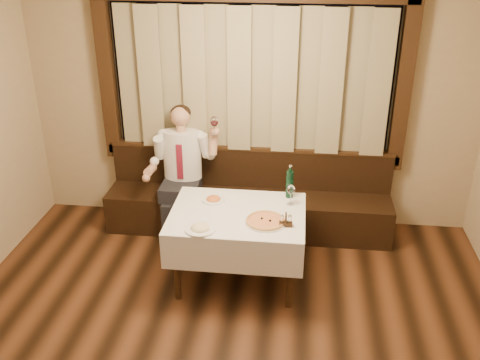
# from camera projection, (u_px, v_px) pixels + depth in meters

# --- Properties ---
(room) EXTENTS (5.01, 6.01, 2.81)m
(room) POSITION_uv_depth(u_px,v_px,m) (226.00, 173.00, 4.05)
(room) COLOR black
(room) RESTS_ON ground
(banquette) EXTENTS (3.20, 0.61, 0.94)m
(banquette) POSITION_uv_depth(u_px,v_px,m) (248.00, 203.00, 6.13)
(banquette) COLOR black
(banquette) RESTS_ON ground
(dining_table) EXTENTS (1.27, 0.97, 0.76)m
(dining_table) POSITION_uv_depth(u_px,v_px,m) (238.00, 222.00, 5.07)
(dining_table) COLOR black
(dining_table) RESTS_ON ground
(pizza) EXTENTS (0.38, 0.38, 0.04)m
(pizza) POSITION_uv_depth(u_px,v_px,m) (265.00, 221.00, 4.85)
(pizza) COLOR white
(pizza) RESTS_ON dining_table
(pasta_red) EXTENTS (0.23, 0.23, 0.08)m
(pasta_red) POSITION_uv_depth(u_px,v_px,m) (213.00, 198.00, 5.23)
(pasta_red) COLOR white
(pasta_red) RESTS_ON dining_table
(pasta_cream) EXTENTS (0.28, 0.28, 0.10)m
(pasta_cream) POSITION_uv_depth(u_px,v_px,m) (200.00, 226.00, 4.72)
(pasta_cream) COLOR white
(pasta_cream) RESTS_ON dining_table
(green_bottle) EXTENTS (0.07, 0.07, 0.34)m
(green_bottle) POSITION_uv_depth(u_px,v_px,m) (290.00, 184.00, 5.25)
(green_bottle) COLOR #0F472B
(green_bottle) RESTS_ON dining_table
(table_wine_glass) EXTENTS (0.08, 0.08, 0.21)m
(table_wine_glass) POSITION_uv_depth(u_px,v_px,m) (291.00, 190.00, 5.10)
(table_wine_glass) COLOR white
(table_wine_glass) RESTS_ON dining_table
(cruet_caddy) EXTENTS (0.12, 0.07, 0.13)m
(cruet_caddy) POSITION_uv_depth(u_px,v_px,m) (286.00, 222.00, 4.78)
(cruet_caddy) COLOR black
(cruet_caddy) RESTS_ON dining_table
(seated_man) EXTENTS (0.81, 0.60, 1.45)m
(seated_man) POSITION_uv_depth(u_px,v_px,m) (182.00, 161.00, 5.90)
(seated_man) COLOR black
(seated_man) RESTS_ON ground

